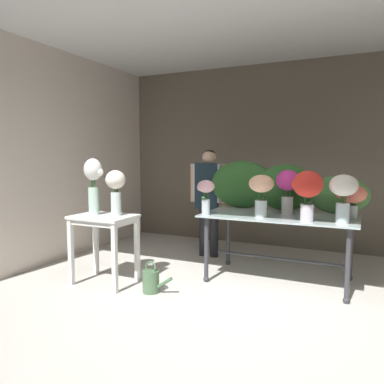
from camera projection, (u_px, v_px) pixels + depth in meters
The scene contains 17 objects.
ground_plane at pixel (249, 277), 4.53m from camera, with size 7.69×7.69×0.00m, color beige.
wall_back at pixel (282, 156), 5.96m from camera, with size 5.40×0.12×2.92m, color #706656.
wall_left at pixel (74, 156), 5.52m from camera, with size 0.12×3.62×2.92m, color beige.
ceiling_slab at pixel (253, 22), 4.23m from camera, with size 5.52×3.62×0.12m, color silver.
display_table_glass at pixel (279, 225), 4.31m from camera, with size 1.72×0.96×0.79m.
side_table_white at pixel (104, 226), 4.25m from camera, with size 0.69×0.51×0.79m.
florist at pixel (209, 192), 5.36m from camera, with size 0.58×0.24×1.54m.
foliage_backdrop at pixel (277, 188), 4.64m from camera, with size 1.94×0.32×0.61m.
vase_magenta_snapdragons at pixel (288, 186), 4.31m from camera, with size 0.27×0.27×0.51m.
vase_peach_dahlias at pixel (261, 190), 4.12m from camera, with size 0.28×0.28×0.47m.
vase_blush_roses at pixel (205, 192), 4.26m from camera, with size 0.20×0.20×0.40m.
vase_coral_freesia at pixel (352, 197), 3.99m from camera, with size 0.32×0.30×0.37m.
vase_ivory_stock at pixel (343, 192), 3.75m from camera, with size 0.28×0.28×0.49m.
vase_scarlet_ranunculus at pixel (307, 189), 3.81m from camera, with size 0.32×0.30×0.53m.
vase_white_roses_tall at pixel (93, 181), 4.26m from camera, with size 0.25×0.20×0.65m.
vase_cream_lisianthus_tall at pixel (116, 188), 4.19m from camera, with size 0.22×0.22×0.51m.
watering_can at pixel (151, 281), 4.00m from camera, with size 0.35×0.18×0.34m.
Camera 1 is at (1.24, -2.53, 1.47)m, focal length 34.89 mm.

